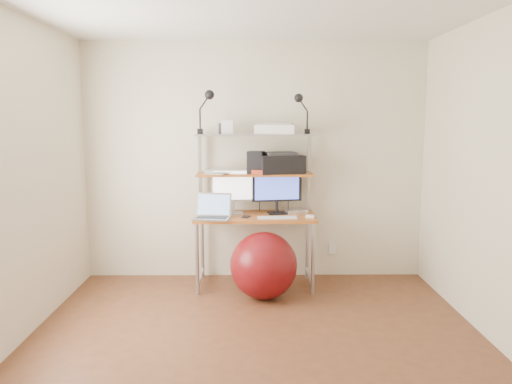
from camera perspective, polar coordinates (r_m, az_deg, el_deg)
room at (r=3.52m, az=0.08°, el=1.05°), size 3.60×3.60×3.60m
computer_desk at (r=5.05m, az=-0.13°, el=-0.11°), size 1.20×0.60×1.57m
wall_outlet at (r=5.53m, az=8.74°, el=-6.40°), size 0.08×0.01×0.12m
monitor_silver at (r=5.07m, az=-2.67°, el=0.46°), size 0.45×0.18×0.49m
monitor_black at (r=5.08m, az=2.41°, el=0.37°), size 0.51×0.17×0.51m
laptop at (r=4.88m, az=-4.94°, el=-2.41°), size 0.38×0.33×0.30m
keyboard at (r=4.88m, az=2.43°, el=-2.92°), size 0.39×0.12×0.01m
mouse at (r=4.93m, az=6.19°, el=-2.77°), size 0.09×0.07×0.02m
mac_mini at (r=5.16m, az=4.43°, el=-2.15°), size 0.26×0.26×0.04m
phone at (r=4.92m, az=-1.14°, el=-2.84°), size 0.10×0.13×0.01m
printer at (r=5.10m, az=2.80°, el=3.30°), size 0.51×0.41×0.21m
nas_cube at (r=5.06m, az=-0.01°, el=3.42°), size 0.19×0.19×0.23m
red_box at (r=4.99m, az=0.51°, el=2.30°), size 0.18×0.14×0.04m
scanner at (r=5.04m, az=2.29°, el=7.23°), size 0.44×0.33×0.10m
box_white at (r=5.05m, az=-3.30°, el=7.43°), size 0.12×0.10×0.14m
box_grey at (r=5.10m, az=-3.63°, el=7.27°), size 0.11×0.11×0.11m
clip_lamp_left at (r=4.97m, az=-5.57°, el=10.21°), size 0.17×0.10×0.43m
clip_lamp_right at (r=5.02m, az=5.10°, el=9.92°), size 0.16×0.09×0.40m
exercise_ball at (r=4.79m, az=0.88°, el=-8.39°), size 0.64×0.64×0.64m
paper_stack at (r=5.10m, az=-4.44°, el=2.29°), size 0.32×0.41×0.02m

